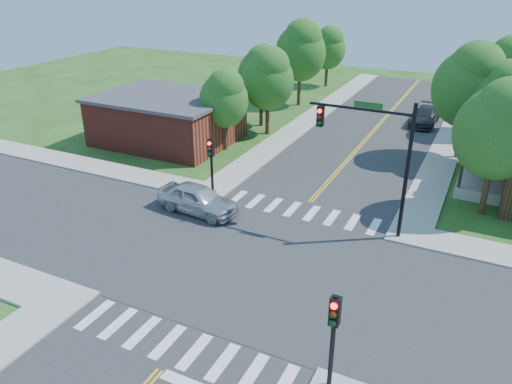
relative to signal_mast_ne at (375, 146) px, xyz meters
The scene contains 24 objects.
ground 8.37m from the signal_mast_ne, 125.00° to the right, with size 100.00×100.00×0.00m, color #274716.
road_ns 8.36m from the signal_mast_ne, 125.00° to the right, with size 10.00×90.00×0.04m, color #2D2D30.
road_ew 8.36m from the signal_mast_ne, 125.00° to the right, with size 90.00×10.00×0.04m, color #2D2D30.
intersection_patch 8.37m from the signal_mast_ne, 125.00° to the right, with size 10.20×10.20×0.06m, color #2D2D30.
sidewalk_nw 22.73m from the signal_mast_ne, 152.60° to the left, with size 40.00×40.00×0.14m.
crosswalk_north 6.23m from the signal_mast_ne, behind, with size 8.85×2.00×0.01m.
crosswalk_south 13.32m from the signal_mast_ne, 108.36° to the right, with size 8.85×2.00×0.01m.
centerline 8.34m from the signal_mast_ne, 125.00° to the right, with size 0.30×90.00×0.01m.
signal_mast_ne is the anchor object (origin of this frame).
signal_pole_se 11.55m from the signal_mast_ne, 81.44° to the right, with size 0.34×0.42×3.80m.
signal_pole_nw 9.76m from the signal_mast_ne, behind, with size 0.34×0.42×3.80m.
building_nw 19.87m from the signal_mast_ne, 157.21° to the left, with size 10.40×8.40×3.73m.
tree_e_a 7.34m from the signal_mast_ne, 41.89° to the left, with size 4.64×4.41×7.89m.
tree_e_b 13.66m from the signal_mast_ne, 67.35° to the left, with size 4.43×4.21×7.53m.
tree_e_c 21.22m from the signal_mast_ne, 75.64° to the left, with size 4.79×4.55×8.14m.
tree_e_d 30.28m from the signal_mast_ne, 79.88° to the left, with size 4.15×3.94×7.05m.
tree_w_a 15.17m from the signal_mast_ne, 149.00° to the left, with size 3.68×3.49×6.25m.
tree_w_b 19.57m from the signal_mast_ne, 132.13° to the left, with size 4.13×3.93×7.03m.
tree_w_c 25.72m from the signal_mast_ne, 119.69° to the left, with size 4.92×4.67×8.36m.
tree_w_d 34.06m from the signal_mast_ne, 112.44° to the left, with size 3.98×3.78×6.76m.
tree_house 13.91m from the signal_mast_ne, 76.74° to the left, with size 4.97×4.72×8.45m.
tree_bldg 17.27m from the signal_mast_ne, 132.64° to the left, with size 4.24×4.03×7.21m.
car_silver 10.29m from the signal_mast_ne, 167.26° to the right, with size 5.02×2.38×1.66m, color silver.
car_dgrey 21.51m from the signal_mast_ne, 91.12° to the left, with size 2.21×5.19×1.49m, color #2B2E30.
Camera 1 is at (8.92, -17.95, 13.18)m, focal length 35.00 mm.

